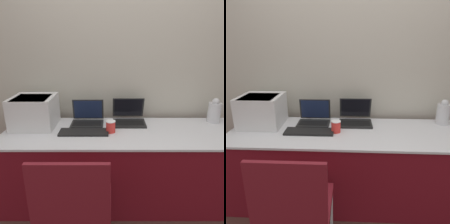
% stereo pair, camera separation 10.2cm
% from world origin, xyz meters
% --- Properties ---
extents(ground_plane, '(14.00, 14.00, 0.00)m').
position_xyz_m(ground_plane, '(0.00, 0.00, 0.00)').
color(ground_plane, '#472823').
extents(wall_back, '(8.00, 0.05, 2.60)m').
position_xyz_m(wall_back, '(0.00, 0.84, 1.30)').
color(wall_back, '#B7B2A3').
rests_on(wall_back, ground_plane).
extents(table, '(2.29, 0.74, 0.72)m').
position_xyz_m(table, '(0.00, 0.36, 0.36)').
color(table, maroon).
rests_on(table, ground_plane).
extents(printer, '(0.41, 0.40, 0.30)m').
position_xyz_m(printer, '(-0.88, 0.49, 0.89)').
color(printer, silver).
rests_on(printer, table).
extents(laptop_left, '(0.32, 0.26, 0.23)m').
position_xyz_m(laptop_left, '(-0.37, 0.57, 0.78)').
color(laptop_left, black).
rests_on(laptop_left, table).
extents(laptop_right, '(0.33, 0.33, 0.24)m').
position_xyz_m(laptop_right, '(0.06, 0.60, 0.78)').
color(laptop_right, black).
rests_on(laptop_right, table).
extents(external_keyboard, '(0.46, 0.16, 0.02)m').
position_xyz_m(external_keyboard, '(-0.37, 0.31, 0.73)').
color(external_keyboard, black).
rests_on(external_keyboard, table).
extents(coffee_cup, '(0.09, 0.09, 0.11)m').
position_xyz_m(coffee_cup, '(-0.13, 0.34, 0.78)').
color(coffee_cup, red).
rests_on(coffee_cup, table).
extents(metal_pitcher, '(0.13, 0.13, 0.26)m').
position_xyz_m(metal_pitcher, '(0.96, 0.61, 0.84)').
color(metal_pitcher, silver).
rests_on(metal_pitcher, table).
extents(chair, '(0.47, 0.47, 0.92)m').
position_xyz_m(chair, '(-0.36, -0.40, 0.53)').
color(chair, maroon).
rests_on(chair, ground_plane).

